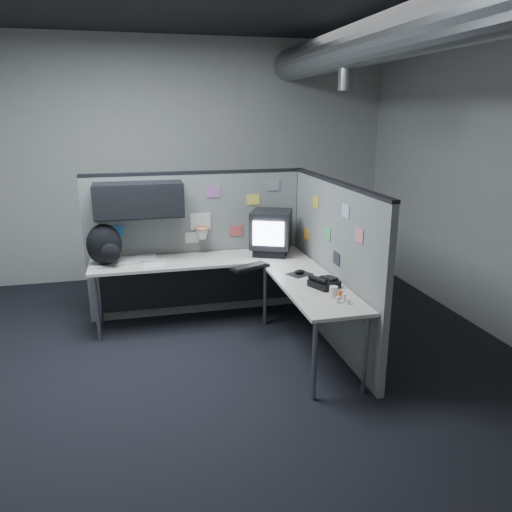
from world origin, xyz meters
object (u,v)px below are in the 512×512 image
object	(u,v)px
desk	(228,276)
phone	(324,283)
backpack	(105,245)
keyboard	(250,267)
monitor	(271,232)

from	to	relation	value
desk	phone	xyz separation A→B (m)	(0.71, -0.87, 0.16)
backpack	phone	bearing A→B (deg)	-36.58
desk	keyboard	distance (m)	0.29
phone	backpack	xyz separation A→B (m)	(-1.93, 1.16, 0.17)
phone	backpack	world-z (taller)	backpack
desk	monitor	size ratio (longest dim) A/B	4.16
monitor	keyboard	distance (m)	0.64
desk	monitor	xyz separation A→B (m)	(0.54, 0.30, 0.37)
backpack	keyboard	bearing A→B (deg)	-24.05
desk	keyboard	world-z (taller)	keyboard
desk	monitor	bearing A→B (deg)	29.21
backpack	desk	bearing A→B (deg)	-19.12
desk	keyboard	size ratio (longest dim) A/B	5.35
phone	backpack	distance (m)	2.26
desk	keyboard	xyz separation A→B (m)	(0.19, -0.18, 0.13)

